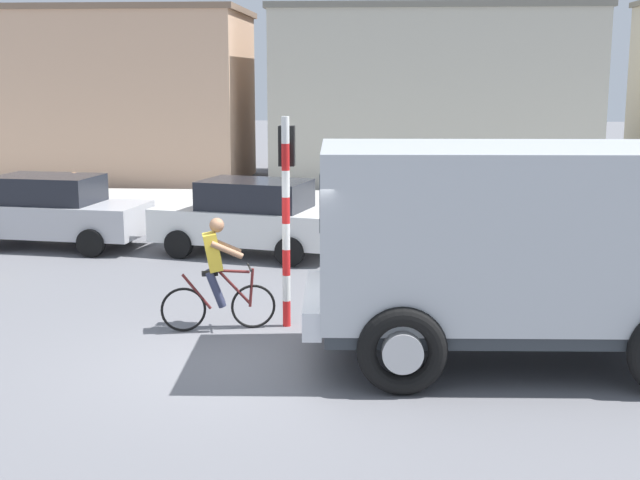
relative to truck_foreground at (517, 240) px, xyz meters
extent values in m
plane|color=slate|center=(-3.59, -0.25, -1.67)|extent=(120.00, 120.00, 0.00)
cube|color=#ADADA8|center=(-3.59, 13.52, -1.59)|extent=(80.00, 5.00, 0.16)
cube|color=#B2B7BC|center=(0.03, 0.00, 0.13)|extent=(5.32, 2.76, 2.20)
cube|color=#2D3338|center=(0.03, 0.00, -1.05)|extent=(5.21, 2.70, 0.16)
cube|color=silver|center=(-2.67, -0.13, -0.87)|extent=(0.36, 2.38, 0.36)
cube|color=black|center=(-2.52, -0.13, 0.63)|extent=(0.23, 2.13, 0.70)
torus|color=black|center=(-1.51, -1.36, -1.12)|extent=(1.11, 0.29, 1.10)
cylinder|color=beige|center=(-1.51, -1.36, -1.12)|extent=(0.51, 0.32, 0.50)
torus|color=black|center=(-1.64, 1.20, -1.12)|extent=(1.11, 0.29, 1.10)
cylinder|color=beige|center=(-1.64, 1.20, -1.12)|extent=(0.51, 0.32, 0.50)
torus|color=black|center=(1.58, 1.36, -1.12)|extent=(1.11, 0.29, 1.10)
cylinder|color=beige|center=(1.58, 1.36, -1.12)|extent=(0.51, 0.32, 0.50)
torus|color=black|center=(-3.70, 1.31, -1.33)|extent=(0.67, 0.20, 0.68)
torus|color=black|center=(-4.72, 1.05, -1.33)|extent=(0.67, 0.20, 0.68)
cylinder|color=#591E1E|center=(-4.04, 1.22, -0.76)|extent=(0.59, 0.19, 0.09)
cylinder|color=#591E1E|center=(-3.98, 1.24, -1.01)|extent=(0.50, 0.17, 0.57)
cylinder|color=#591E1E|center=(-4.53, 1.10, -1.06)|extent=(0.44, 0.15, 0.57)
cylinder|color=#591E1E|center=(-3.73, 1.30, -1.03)|extent=(0.10, 0.07, 0.59)
cylinder|color=black|center=(-3.75, 1.30, -0.72)|extent=(0.15, 0.49, 0.03)
cube|color=black|center=(-4.33, 1.15, -0.79)|extent=(0.26, 0.17, 0.06)
cube|color=gold|center=(-4.28, 1.16, -0.46)|extent=(0.36, 0.38, 0.59)
sphere|color=#9E7051|center=(-4.21, 1.18, -0.06)|extent=(0.22, 0.22, 0.22)
cylinder|color=#2D334C|center=(-4.28, 1.27, -1.02)|extent=(0.32, 0.19, 0.57)
cylinder|color=#9E7051|center=(-4.13, 1.37, -0.41)|extent=(0.50, 0.21, 0.29)
cylinder|color=#2D334C|center=(-4.23, 1.07, -1.02)|extent=(0.32, 0.19, 0.57)
cylinder|color=#9E7051|center=(-4.05, 1.06, -0.41)|extent=(0.50, 0.21, 0.29)
cylinder|color=red|center=(-3.21, 1.45, -1.47)|extent=(0.12, 0.12, 0.40)
cylinder|color=white|center=(-3.21, 1.45, -1.07)|extent=(0.12, 0.12, 0.40)
cylinder|color=red|center=(-3.21, 1.45, -0.67)|extent=(0.12, 0.12, 0.40)
cylinder|color=white|center=(-3.21, 1.45, -0.27)|extent=(0.12, 0.12, 0.40)
cylinder|color=red|center=(-3.21, 1.45, 0.13)|extent=(0.12, 0.12, 0.40)
cylinder|color=white|center=(-3.21, 1.45, 0.53)|extent=(0.12, 0.12, 0.40)
cylinder|color=red|center=(-3.21, 1.45, 0.93)|extent=(0.12, 0.12, 0.40)
cylinder|color=white|center=(-3.21, 1.45, 1.33)|extent=(0.12, 0.12, 0.40)
cube|color=black|center=(-3.21, 1.63, 1.08)|extent=(0.24, 0.20, 0.60)
sphere|color=orange|center=(-3.21, 1.75, 1.08)|extent=(0.14, 0.14, 0.14)
cube|color=white|center=(-4.58, 6.77, -1.02)|extent=(4.30, 2.64, 0.70)
cube|color=black|center=(-4.44, 6.73, -0.37)|extent=(2.49, 1.95, 0.60)
cylinder|color=black|center=(-6.00, 6.25, -1.37)|extent=(0.63, 0.32, 0.60)
cylinder|color=black|center=(-5.57, 7.90, -1.37)|extent=(0.63, 0.32, 0.60)
cylinder|color=black|center=(-3.59, 5.63, -1.37)|extent=(0.63, 0.32, 0.60)
cylinder|color=black|center=(-3.17, 7.28, -1.37)|extent=(0.63, 0.32, 0.60)
cube|color=#1E2328|center=(1.14, 6.67, -1.02)|extent=(4.28, 2.58, 0.70)
cube|color=black|center=(1.00, 6.63, -0.37)|extent=(2.47, 1.91, 0.60)
cylinder|color=black|center=(2.15, 7.78, -1.37)|extent=(0.63, 0.31, 0.60)
cylinder|color=black|center=(2.54, 6.12, -1.37)|extent=(0.63, 0.31, 0.60)
cylinder|color=black|center=(-0.26, 7.21, -1.37)|extent=(0.63, 0.31, 0.60)
cylinder|color=black|center=(0.13, 5.55, -1.37)|extent=(0.63, 0.31, 0.60)
cube|color=#B7B7BC|center=(-8.99, 7.26, -1.02)|extent=(4.19, 2.22, 0.70)
cube|color=black|center=(-9.14, 7.28, -0.37)|extent=(2.37, 1.73, 0.60)
cylinder|color=black|center=(-7.65, 7.94, -1.37)|extent=(0.62, 0.26, 0.60)
cylinder|color=black|center=(-7.87, 6.25, -1.37)|extent=(0.62, 0.26, 0.60)
cylinder|color=black|center=(-10.10, 8.27, -1.37)|extent=(0.62, 0.26, 0.60)
cylinder|color=#2D334C|center=(-8.74, 7.88, -1.24)|extent=(0.22, 0.22, 0.85)
cube|color=#338C51|center=(-8.74, 7.88, -0.54)|extent=(0.34, 0.22, 0.56)
sphere|color=brown|center=(-8.74, 7.88, -0.15)|extent=(0.20, 0.20, 0.20)
cube|color=tan|center=(-12.60, 19.43, 1.24)|extent=(11.91, 5.73, 5.82)
cube|color=#775E4C|center=(-12.60, 19.43, 4.25)|extent=(12.15, 5.84, 0.20)
cube|color=#B2AD9E|center=(-0.07, 20.41, 1.26)|extent=(10.80, 6.96, 5.85)
cube|color=slate|center=(-0.07, 20.41, 4.28)|extent=(11.02, 7.09, 0.20)
camera|label=1|loc=(-1.81, -11.42, 2.16)|focal=49.04mm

